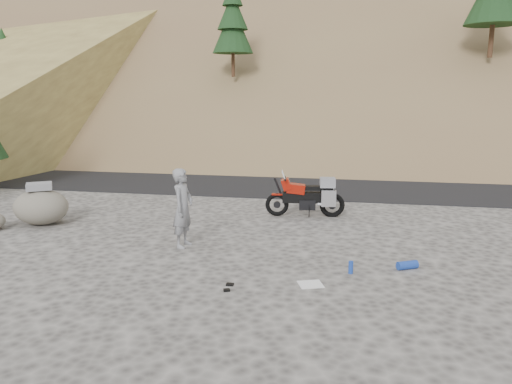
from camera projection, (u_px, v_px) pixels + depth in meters
ground at (267, 252)px, 11.14m from camera, size 140.00×140.00×0.00m
road at (304, 181)px, 19.81m from camera, size 120.00×7.00×0.05m
hillside at (335, 11)px, 48.30m from camera, size 120.00×73.00×46.72m
motorcycle at (309, 197)px, 14.19m from camera, size 2.26×0.82×1.35m
man at (184, 246)px, 11.57m from camera, size 0.51×0.71×1.83m
boulder at (41, 206)px, 13.39m from camera, size 1.80×1.67×1.13m
gear_white_cloth at (311, 284)px, 9.28m from camera, size 0.54×0.51×0.01m
gear_blue_mat at (407, 265)px, 10.07m from camera, size 0.46×0.35×0.17m
gear_bottle at (351, 267)px, 9.83m from camera, size 0.10×0.10×0.25m
gear_glove_a at (230, 284)px, 9.25m from camera, size 0.14×0.10×0.04m
gear_glove_b at (227, 290)px, 8.99m from camera, size 0.13×0.12×0.04m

